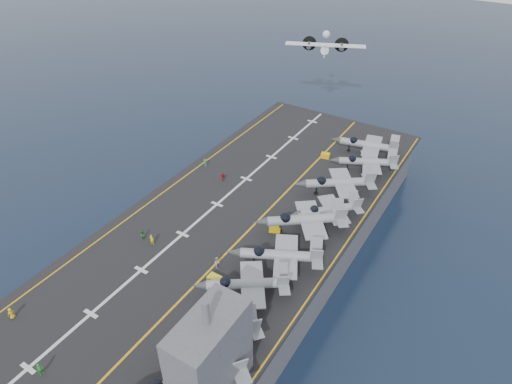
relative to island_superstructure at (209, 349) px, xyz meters
The scene contains 28 objects.
ground 38.02m from the island_superstructure, 116.57° to the left, with size 500.00×500.00×0.00m, color #142135.
hull 35.94m from the island_superstructure, 116.57° to the left, with size 36.00×90.00×10.00m, color #56595E.
flight_deck 34.41m from the island_superstructure, 116.57° to the left, with size 38.00×92.00×0.40m, color black.
foul_line 33.17m from the island_superstructure, 111.80° to the left, with size 0.35×90.00×0.02m, color gold.
landing_centerline 37.38m from the island_superstructure, 124.99° to the left, with size 0.50×90.00×0.02m, color silver.
deck_edge_port 44.50m from the island_superstructure, 136.85° to the left, with size 0.25×90.00×0.02m, color gold.
deck_edge_stbd 31.12m from the island_superstructure, 83.35° to the left, with size 0.25×90.00×0.02m, color gold.
island_superstructure is the anchor object (origin of this frame).
fighter_jet_0 5.49m from the island_superstructure, 130.70° to the right, with size 18.39×19.35×5.61m, color gray, non-canonical shape.
fighter_jet_1 7.85m from the island_superstructure, 120.79° to the left, with size 15.41×15.95×4.64m, color #98A0A8, non-canonical shape.
fighter_jet_2 15.89m from the island_superstructure, 106.94° to the left, with size 16.66×15.50×4.81m, color #A3ABB3, non-canonical shape.
fighter_jet_3 22.74m from the island_superstructure, 98.13° to the left, with size 17.67×15.49×5.14m, color #8C959C, non-canonical shape.
fighter_jet_4 32.27m from the island_superstructure, 96.75° to the left, with size 18.75×17.76×5.43m, color #A0AAB1, non-canonical shape.
fighter_jet_5 37.27m from the island_superstructure, 92.53° to the left, with size 15.28×15.23×4.49m, color #96A0A8, non-canonical shape.
fighter_jet_6 45.39m from the island_superstructure, 94.33° to the left, with size 18.30×17.15×5.29m, color #99A2AA, non-canonical shape.
fighter_jet_7 55.66m from the island_superstructure, 91.79° to the left, with size 16.29×14.28×4.74m, color #A0A8B1, non-canonical shape.
fighter_jet_8 62.23m from the island_superstructure, 93.61° to the left, with size 16.09×12.40×5.00m, color #8F979F, non-canonical shape.
tow_cart_a 18.36m from the island_superstructure, 125.19° to the left, with size 2.03×1.32×1.21m, color yellow, non-canonical shape.
tow_cart_b 30.90m from the island_superstructure, 105.60° to the left, with size 2.25×1.90×1.15m, color #DEBD0C, non-canonical shape.
tow_cart_c 57.33m from the island_superstructure, 101.17° to the left, with size 2.01×1.52×1.09m, color yellow, non-canonical shape.
crew_0 30.92m from the island_superstructure, 168.33° to the right, with size 0.94×1.23×1.86m, color yellow.
crew_1 28.95m from the island_superstructure, 146.85° to the left, with size 1.31×1.00×1.97m, color yellow.
crew_2 31.01m from the island_superstructure, 148.86° to the left, with size 0.94×1.16×1.68m, color #1F7D2D.
crew_3 50.53m from the island_superstructure, 127.92° to the left, with size 0.94×1.17×1.70m, color green.
crew_4 44.96m from the island_superstructure, 123.53° to the left, with size 1.23×1.30×1.80m, color #B40C0E.
crew_6 22.14m from the island_superstructure, 153.10° to the right, with size 1.07×1.33×1.92m, color #258928.
crew_7 21.36m from the island_superstructure, 124.23° to the left, with size 1.37×1.41×1.97m, color silver.
transport_plane 92.97m from the island_superstructure, 107.10° to the left, with size 24.96×21.39×4.97m, color silver, non-canonical shape.
Camera 1 is at (35.65, -53.64, 60.76)m, focal length 32.00 mm.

